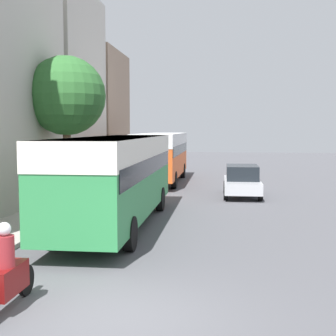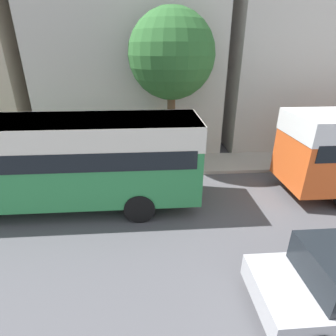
{
  "view_description": "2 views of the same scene",
  "coord_description": "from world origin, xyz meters",
  "px_view_note": "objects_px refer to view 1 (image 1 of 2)",
  "views": [
    {
      "loc": [
        1.87,
        -8.13,
        3.48
      ],
      "look_at": [
        -0.85,
        15.37,
        1.47
      ],
      "focal_mm": 50.0,
      "sensor_mm": 36.0,
      "label": 1
    },
    {
      "loc": [
        6.53,
        11.65,
        5.2
      ],
      "look_at": [
        -1.18,
        12.21,
        1.67
      ],
      "focal_mm": 28.0,
      "sensor_mm": 36.0,
      "label": 2
    }
  ],
  "objects_px": {
    "bus_following": "(162,151)",
    "motorcycle_behind_lead": "(7,276)",
    "bus_lead": "(117,169)",
    "car_crossing": "(242,181)"
  },
  "relations": [
    {
      "from": "bus_following",
      "to": "motorcycle_behind_lead",
      "type": "bearing_deg",
      "value": -90.52
    },
    {
      "from": "bus_following",
      "to": "motorcycle_behind_lead",
      "type": "relative_size",
      "value": 4.39
    },
    {
      "from": "bus_lead",
      "to": "car_crossing",
      "type": "height_order",
      "value": "bus_lead"
    },
    {
      "from": "bus_lead",
      "to": "motorcycle_behind_lead",
      "type": "height_order",
      "value": "bus_lead"
    },
    {
      "from": "bus_following",
      "to": "motorcycle_behind_lead",
      "type": "height_order",
      "value": "bus_following"
    },
    {
      "from": "bus_lead",
      "to": "bus_following",
      "type": "bearing_deg",
      "value": 90.64
    },
    {
      "from": "bus_lead",
      "to": "car_crossing",
      "type": "distance_m",
      "value": 9.28
    },
    {
      "from": "bus_following",
      "to": "bus_lead",
      "type": "bearing_deg",
      "value": -89.36
    },
    {
      "from": "bus_lead",
      "to": "bus_following",
      "type": "xyz_separation_m",
      "value": [
        -0.15,
        13.6,
        -0.01
      ]
    },
    {
      "from": "bus_lead",
      "to": "bus_following",
      "type": "distance_m",
      "value": 13.61
    }
  ]
}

